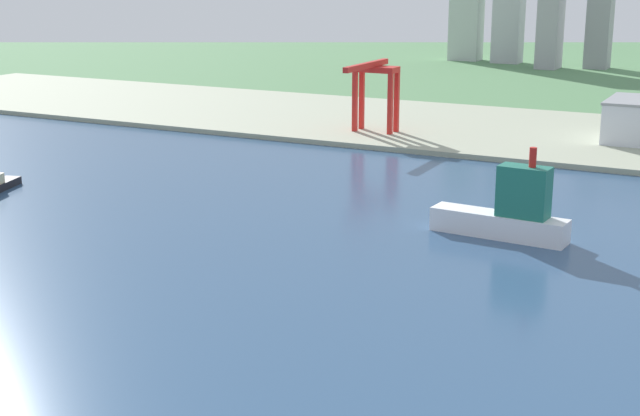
# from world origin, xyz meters

# --- Properties ---
(ground_plane) EXTENTS (2400.00, 2400.00, 0.00)m
(ground_plane) POSITION_xyz_m (0.00, 300.00, 0.00)
(ground_plane) COLOR #4E7D4F
(water_bay) EXTENTS (840.00, 360.00, 0.15)m
(water_bay) POSITION_xyz_m (0.00, 240.00, 0.07)
(water_bay) COLOR #2D4C70
(water_bay) RESTS_ON ground
(industrial_pier) EXTENTS (840.00, 140.00, 2.50)m
(industrial_pier) POSITION_xyz_m (0.00, 490.00, 1.25)
(industrial_pier) COLOR #9CA38A
(industrial_pier) RESTS_ON ground
(ferry_boat) EXTENTS (43.07, 12.22, 29.05)m
(ferry_boat) POSITION_xyz_m (30.09, 312.11, 8.47)
(ferry_boat) COLOR white
(ferry_boat) RESTS_ON water_bay
(port_crane_red) EXTENTS (21.07, 46.42, 34.54)m
(port_crane_red) POSITION_xyz_m (-76.42, 450.78, 27.44)
(port_crane_red) COLOR red
(port_crane_red) RESTS_ON industrial_pier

